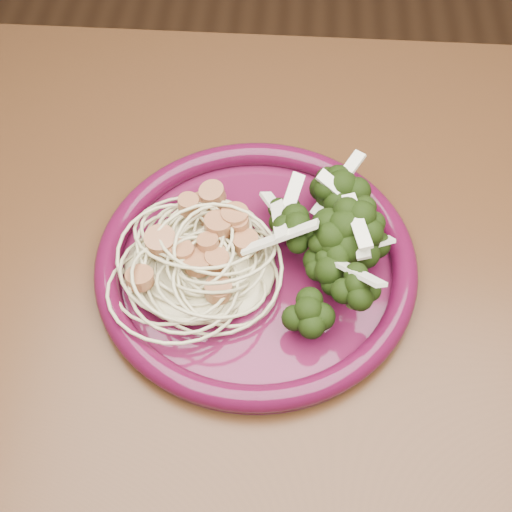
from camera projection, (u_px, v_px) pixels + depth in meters
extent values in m
cube|color=#472814|center=(360.00, 369.00, 0.58)|extent=(1.20, 0.80, 0.04)
cylinder|color=#490E27|center=(256.00, 268.00, 0.61)|extent=(0.31, 0.31, 0.01)
torus|color=#490E28|center=(256.00, 262.00, 0.60)|extent=(0.32, 0.32, 0.02)
ellipsoid|color=#C5BE8E|center=(199.00, 262.00, 0.59)|extent=(0.15, 0.14, 0.03)
ellipsoid|color=black|center=(325.00, 240.00, 0.59)|extent=(0.12, 0.17, 0.05)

